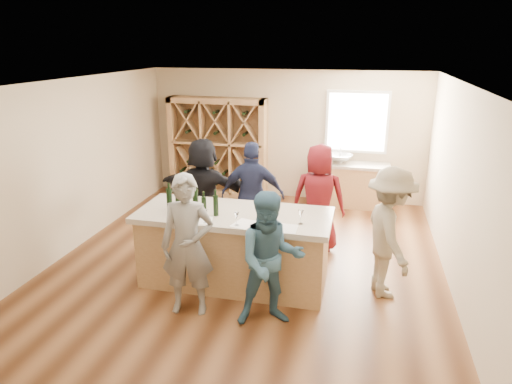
% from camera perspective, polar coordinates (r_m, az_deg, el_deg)
% --- Properties ---
extents(floor, '(6.00, 7.00, 0.10)m').
position_cam_1_polar(floor, '(7.32, -1.14, -9.39)').
color(floor, brown).
rests_on(floor, ground).
extents(ceiling, '(6.00, 7.00, 0.10)m').
position_cam_1_polar(ceiling, '(6.50, -1.30, 13.89)').
color(ceiling, white).
rests_on(ceiling, ground).
extents(wall_back, '(6.00, 0.10, 2.80)m').
position_cam_1_polar(wall_back, '(10.15, 3.83, 7.16)').
color(wall_back, '#C5B08E').
rests_on(wall_back, ground).
extents(wall_front, '(6.00, 0.10, 2.80)m').
position_cam_1_polar(wall_front, '(3.72, -15.41, -13.94)').
color(wall_front, '#C5B08E').
rests_on(wall_front, ground).
extents(wall_left, '(0.10, 7.00, 2.80)m').
position_cam_1_polar(wall_left, '(8.07, -22.72, 2.87)').
color(wall_left, '#C5B08E').
rests_on(wall_left, ground).
extents(wall_right, '(0.10, 7.00, 2.80)m').
position_cam_1_polar(wall_right, '(6.72, 24.86, -0.30)').
color(wall_right, '#C5B08E').
rests_on(wall_right, ground).
extents(window_frame, '(1.30, 0.06, 1.30)m').
position_cam_1_polar(window_frame, '(9.88, 12.50, 8.53)').
color(window_frame, white).
rests_on(window_frame, wall_back).
extents(window_pane, '(1.18, 0.01, 1.18)m').
position_cam_1_polar(window_pane, '(9.84, 12.50, 8.50)').
color(window_pane, white).
rests_on(window_pane, wall_back).
extents(wine_rack, '(2.20, 0.45, 2.20)m').
position_cam_1_polar(wine_rack, '(10.29, -4.77, 5.59)').
color(wine_rack, '#A77E4F').
rests_on(wine_rack, floor).
extents(back_counter_base, '(1.60, 0.58, 0.86)m').
position_cam_1_polar(back_counter_base, '(9.92, 11.37, 0.78)').
color(back_counter_base, '#A77E4F').
rests_on(back_counter_base, floor).
extents(back_counter_top, '(1.70, 0.62, 0.06)m').
position_cam_1_polar(back_counter_top, '(9.79, 11.54, 3.35)').
color(back_counter_top, '#ADA18D').
rests_on(back_counter_top, back_counter_base).
extents(sink, '(0.54, 0.54, 0.19)m').
position_cam_1_polar(sink, '(9.77, 10.41, 4.13)').
color(sink, silver).
rests_on(sink, back_counter_top).
extents(faucet, '(0.02, 0.02, 0.30)m').
position_cam_1_polar(faucet, '(9.93, 10.49, 4.70)').
color(faucet, silver).
rests_on(faucet, back_counter_top).
extents(tasting_counter_base, '(2.60, 1.00, 1.00)m').
position_cam_1_polar(tasting_counter_base, '(6.60, -2.72, -7.29)').
color(tasting_counter_base, '#A77E4F').
rests_on(tasting_counter_base, floor).
extents(tasting_counter_top, '(2.72, 1.12, 0.08)m').
position_cam_1_polar(tasting_counter_top, '(6.39, -2.79, -2.92)').
color(tasting_counter_top, '#ADA18D').
rests_on(tasting_counter_top, tasting_counter_base).
extents(wine_bottle_a, '(0.10, 0.10, 0.32)m').
position_cam_1_polar(wine_bottle_a, '(6.50, -10.77, -0.94)').
color(wine_bottle_a, black).
rests_on(wine_bottle_a, tasting_counter_top).
extents(wine_bottle_b, '(0.09, 0.09, 0.31)m').
position_cam_1_polar(wine_bottle_b, '(6.29, -9.66, -1.60)').
color(wine_bottle_b, black).
rests_on(wine_bottle_b, tasting_counter_top).
extents(wine_bottle_c, '(0.10, 0.10, 0.32)m').
position_cam_1_polar(wine_bottle_c, '(6.42, -7.58, -1.03)').
color(wine_bottle_c, black).
rests_on(wine_bottle_c, tasting_counter_top).
extents(wine_bottle_d, '(0.07, 0.07, 0.28)m').
position_cam_1_polar(wine_bottle_d, '(6.22, -6.52, -1.84)').
color(wine_bottle_d, black).
rests_on(wine_bottle_d, tasting_counter_top).
extents(wine_bottle_e, '(0.09, 0.09, 0.29)m').
position_cam_1_polar(wine_bottle_e, '(6.23, -5.04, -1.69)').
color(wine_bottle_e, black).
rests_on(wine_bottle_e, tasting_counter_top).
extents(wine_glass_a, '(0.09, 0.09, 0.18)m').
position_cam_1_polar(wine_glass_a, '(6.00, -6.35, -3.08)').
color(wine_glass_a, white).
rests_on(wine_glass_a, tasting_counter_top).
extents(wine_glass_b, '(0.09, 0.09, 0.17)m').
position_cam_1_polar(wine_glass_b, '(5.90, -2.43, -3.42)').
color(wine_glass_b, white).
rests_on(wine_glass_b, tasting_counter_top).
extents(wine_glass_c, '(0.10, 0.10, 0.20)m').
position_cam_1_polar(wine_glass_c, '(5.75, 2.37, -3.88)').
color(wine_glass_c, white).
rests_on(wine_glass_c, tasting_counter_top).
extents(wine_glass_d, '(0.09, 0.09, 0.19)m').
position_cam_1_polar(wine_glass_d, '(6.07, 0.78, -2.69)').
color(wine_glass_d, white).
rests_on(wine_glass_d, tasting_counter_top).
extents(wine_glass_e, '(0.08, 0.08, 0.20)m').
position_cam_1_polar(wine_glass_e, '(5.96, 5.62, -3.12)').
color(wine_glass_e, white).
rests_on(wine_glass_e, tasting_counter_top).
extents(tasting_menu_a, '(0.26, 0.32, 0.00)m').
position_cam_1_polar(tasting_menu_a, '(6.13, -6.48, -3.54)').
color(tasting_menu_a, white).
rests_on(tasting_menu_a, tasting_counter_top).
extents(tasting_menu_b, '(0.32, 0.38, 0.00)m').
position_cam_1_polar(tasting_menu_b, '(5.98, -1.58, -3.99)').
color(tasting_menu_b, white).
rests_on(tasting_menu_b, tasting_counter_top).
extents(tasting_menu_c, '(0.23, 0.31, 0.00)m').
position_cam_1_polar(tasting_menu_c, '(5.84, 4.04, -4.58)').
color(tasting_menu_c, white).
rests_on(tasting_menu_c, tasting_counter_top).
extents(person_near_left, '(0.74, 0.59, 1.84)m').
position_cam_1_polar(person_near_left, '(5.80, -8.54, -6.63)').
color(person_near_left, slate).
rests_on(person_near_left, floor).
extents(person_near_right, '(0.94, 0.71, 1.71)m').
position_cam_1_polar(person_near_right, '(5.53, 1.85, -8.49)').
color(person_near_right, '#335972').
rests_on(person_near_right, floor).
extents(person_server, '(0.84, 1.28, 1.81)m').
position_cam_1_polar(person_server, '(6.38, 16.32, -4.96)').
color(person_server, gray).
rests_on(person_server, floor).
extents(person_far_mid, '(1.12, 0.65, 1.82)m').
position_cam_1_polar(person_far_mid, '(7.61, -0.41, -0.42)').
color(person_far_mid, '#191E38').
rests_on(person_far_mid, floor).
extents(person_far_right, '(0.89, 0.58, 1.81)m').
position_cam_1_polar(person_far_right, '(7.56, 7.83, -0.75)').
color(person_far_right, '#590F14').
rests_on(person_far_right, floor).
extents(person_far_left, '(1.71, 0.67, 1.82)m').
position_cam_1_polar(person_far_left, '(7.96, -6.53, 0.32)').
color(person_far_left, black).
rests_on(person_far_left, floor).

